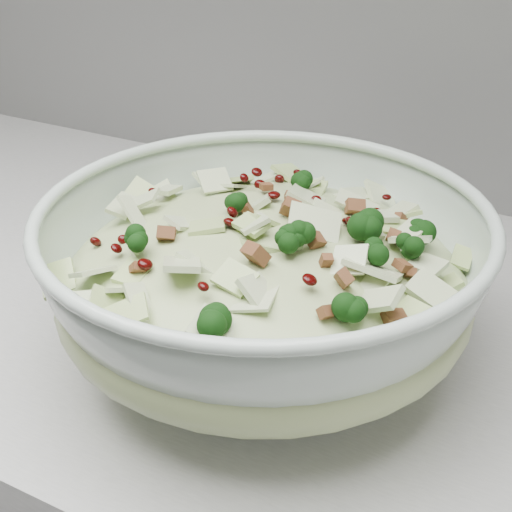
# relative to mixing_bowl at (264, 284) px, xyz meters

# --- Properties ---
(mixing_bowl) EXTENTS (0.40, 0.40, 0.14)m
(mixing_bowl) POSITION_rel_mixing_bowl_xyz_m (0.00, 0.00, 0.00)
(mixing_bowl) COLOR #B5C7B9
(mixing_bowl) RESTS_ON counter
(salad) EXTENTS (0.39, 0.39, 0.14)m
(salad) POSITION_rel_mixing_bowl_xyz_m (0.00, 0.00, 0.02)
(salad) COLOR #B3C285
(salad) RESTS_ON mixing_bowl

